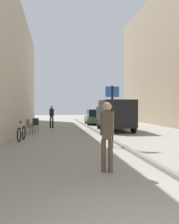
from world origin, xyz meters
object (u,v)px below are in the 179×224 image
at_px(street_sign_post, 112,111).
at_px(cafe_chair_near_window, 35,124).
at_px(pedestrian_main_foreground, 107,132).
at_px(pedestrian_mid_block, 52,115).
at_px(bicycle_leaning, 21,133).
at_px(parked_car, 95,117).
at_px(delivery_van, 115,114).
at_px(cafe_chair_by_doorway, 30,126).

height_order(street_sign_post, cafe_chair_near_window, street_sign_post).
relative_size(pedestrian_main_foreground, pedestrian_mid_block, 1.03).
bearing_deg(cafe_chair_near_window, pedestrian_mid_block, 38.28).
bearing_deg(bicycle_leaning, parked_car, 70.76).
xyz_separation_m(parked_car, street_sign_post, (-1.66, -14.71, 0.83)).
height_order(pedestrian_main_foreground, cafe_chair_near_window, pedestrian_main_foreground).
distance_m(delivery_van, parked_car, 7.21).
relative_size(delivery_van, bicycle_leaning, 2.85).
xyz_separation_m(parked_car, bicycle_leaning, (-5.71, -11.97, -0.33)).
xyz_separation_m(pedestrian_main_foreground, pedestrian_mid_block, (-1.47, 14.71, -0.03)).
xyz_separation_m(delivery_van, street_sign_post, (-1.90, -7.52, 0.37)).
relative_size(parked_car, cafe_chair_by_doorway, 4.54).
relative_size(pedestrian_mid_block, street_sign_post, 0.69).
xyz_separation_m(pedestrian_mid_block, street_sign_post, (2.56, -10.55, 0.51)).
bearing_deg(street_sign_post, delivery_van, -109.17).
xyz_separation_m(delivery_van, bicycle_leaning, (-5.95, -4.78, -0.80)).
xyz_separation_m(pedestrian_main_foreground, delivery_van, (2.99, 11.68, 0.12)).
relative_size(pedestrian_main_foreground, bicycle_leaning, 1.04).
relative_size(delivery_van, cafe_chair_near_window, 5.36).
bearing_deg(cafe_chair_near_window, bicycle_leaning, -126.25).
xyz_separation_m(parked_car, cafe_chair_by_doorway, (-5.54, -9.12, -0.17)).
bearing_deg(street_sign_post, cafe_chair_by_doorway, -60.19).
bearing_deg(delivery_van, parked_car, 94.32).
height_order(pedestrian_mid_block, street_sign_post, street_sign_post).
xyz_separation_m(pedestrian_mid_block, parked_car, (4.22, 4.16, -0.32)).
bearing_deg(pedestrian_mid_block, parked_car, 41.55).
xyz_separation_m(pedestrian_main_foreground, bicycle_leaning, (-2.96, 6.90, -0.68)).
bearing_deg(pedestrian_main_foreground, delivery_van, 95.40).
xyz_separation_m(bicycle_leaning, cafe_chair_by_doorway, (0.17, 2.85, 0.17)).
relative_size(delivery_van, parked_car, 1.18).
height_order(pedestrian_mid_block, cafe_chair_near_window, pedestrian_mid_block).
height_order(delivery_van, bicycle_leaning, delivery_van).
relative_size(parked_car, street_sign_post, 1.64).
height_order(pedestrian_main_foreground, bicycle_leaning, pedestrian_main_foreground).
bearing_deg(pedestrian_mid_block, pedestrian_main_foreground, -87.38).
height_order(cafe_chair_near_window, cafe_chair_by_doorway, same).
distance_m(pedestrian_mid_block, street_sign_post, 10.86).
bearing_deg(delivery_van, pedestrian_mid_block, 148.18).
height_order(pedestrian_mid_block, cafe_chair_by_doorway, pedestrian_mid_block).
bearing_deg(pedestrian_mid_block, bicycle_leaning, -103.92).
distance_m(bicycle_leaning, cafe_chair_by_doorway, 2.86).
distance_m(delivery_van, cafe_chair_near_window, 5.62).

